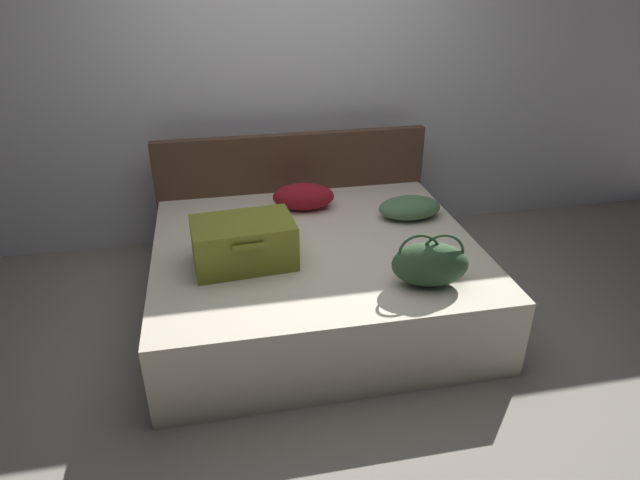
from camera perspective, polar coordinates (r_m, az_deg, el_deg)
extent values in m
plane|color=gray|center=(3.51, 0.87, -10.71)|extent=(12.00, 12.00, 0.00)
cube|color=silver|center=(4.46, -3.66, 16.26)|extent=(8.00, 0.10, 2.60)
cube|color=beige|center=(3.69, -0.41, -3.87)|extent=(2.05, 1.80, 0.50)
cube|color=#4C3323|center=(4.41, -2.76, 4.90)|extent=(2.09, 0.08, 0.95)
cube|color=olive|center=(3.33, -7.81, -0.73)|extent=(0.62, 0.42, 0.22)
cube|color=#28282D|center=(3.32, -7.85, -0.23)|extent=(0.54, 0.37, 0.15)
cube|color=black|center=(3.23, -9.63, 0.55)|extent=(0.13, 0.11, 0.03)
cube|color=#99999E|center=(3.32, -6.55, 1.80)|extent=(0.11, 0.08, 0.06)
cube|color=olive|center=(3.27, -7.97, 1.41)|extent=(0.62, 0.42, 0.06)
cube|color=olive|center=(3.10, -7.35, -0.67)|extent=(0.18, 0.04, 0.02)
ellipsoid|color=#2D4C2D|center=(3.14, 11.22, -2.47)|extent=(0.46, 0.30, 0.26)
torus|color=#2D4C2D|center=(3.10, 10.17, -1.36)|extent=(0.24, 0.06, 0.24)
torus|color=#2D4C2D|center=(3.12, 12.49, -1.32)|extent=(0.24, 0.06, 0.24)
ellipsoid|color=#4C724C|center=(3.94, 9.18, 3.30)|extent=(0.44, 0.28, 0.15)
ellipsoid|color=maroon|center=(4.03, -1.71, 4.48)|extent=(0.48, 0.32, 0.19)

